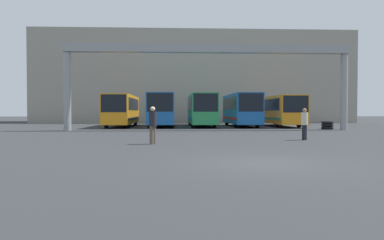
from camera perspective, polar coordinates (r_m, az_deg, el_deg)
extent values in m
plane|color=#2D3033|center=(11.96, 11.09, -6.44)|extent=(200.00, 200.00, 0.00)
cube|color=gray|center=(55.97, 0.21, 6.18)|extent=(44.05, 12.00, 12.59)
cylinder|color=gray|center=(32.55, -18.46, 4.17)|extent=(0.60, 0.60, 6.49)
cylinder|color=gray|center=(34.51, 22.16, 3.98)|extent=(0.60, 0.60, 6.49)
cube|color=gray|center=(31.85, 2.48, 10.82)|extent=(23.89, 0.80, 0.70)
cube|color=orange|center=(39.42, -10.61, 1.59)|extent=(2.46, 10.81, 2.86)
cube|color=black|center=(34.11, -11.86, 2.51)|extent=(2.26, 0.06, 1.60)
cube|color=black|center=(39.43, -10.62, 2.36)|extent=(2.49, 9.19, 1.20)
cube|color=black|center=(39.43, -10.61, 0.26)|extent=(2.49, 10.27, 0.24)
cylinder|color=black|center=(36.62, -12.91, -0.33)|extent=(0.28, 1.10, 1.10)
cylinder|color=black|center=(36.30, -9.59, -0.33)|extent=(0.28, 1.10, 1.10)
cylinder|color=black|center=(42.59, -11.47, -0.08)|extent=(0.28, 1.10, 1.10)
cylinder|color=black|center=(42.31, -8.61, -0.08)|extent=(0.28, 1.10, 1.10)
cube|color=#1959A5|center=(39.22, -4.60, 1.71)|extent=(2.56, 11.11, 2.99)
cube|color=black|center=(33.70, -4.91, 2.71)|extent=(2.35, 0.06, 1.67)
cube|color=black|center=(39.23, -4.60, 2.52)|extent=(2.59, 9.45, 1.26)
cube|color=#268C4C|center=(39.23, -4.60, 0.31)|extent=(2.59, 10.56, 0.24)
cylinder|color=black|center=(36.19, -6.53, -0.34)|extent=(0.28, 1.08, 1.08)
cylinder|color=black|center=(36.11, -2.98, -0.33)|extent=(0.28, 1.08, 1.08)
cylinder|color=black|center=(42.40, -5.97, -0.08)|extent=(0.28, 1.08, 1.08)
cylinder|color=black|center=(42.33, -2.94, -0.08)|extent=(0.28, 1.08, 1.08)
cube|color=#268C4C|center=(39.67, 1.39, 1.69)|extent=(2.43, 11.85, 2.96)
cube|color=black|center=(33.79, 2.11, 2.67)|extent=(2.24, 0.06, 1.66)
cube|color=black|center=(39.68, 1.39, 2.48)|extent=(2.46, 10.08, 1.24)
cube|color=#1966B2|center=(39.68, 1.39, 0.32)|extent=(2.46, 11.26, 0.24)
cylinder|color=black|center=(36.31, 0.10, -0.32)|extent=(0.28, 1.08, 1.08)
cylinder|color=black|center=(36.48, 3.42, -0.32)|extent=(0.28, 1.08, 1.08)
cylinder|color=black|center=(42.94, -0.33, -0.06)|extent=(0.28, 1.08, 1.08)
cylinder|color=black|center=(43.08, 2.48, -0.06)|extent=(0.28, 1.08, 1.08)
cube|color=#1959A5|center=(39.44, 7.46, 1.70)|extent=(2.49, 10.34, 2.99)
cube|color=black|center=(34.39, 8.98, 2.67)|extent=(2.29, 0.06, 1.67)
cube|color=black|center=(39.44, 7.47, 2.51)|extent=(2.52, 8.79, 1.26)
cube|color=red|center=(39.44, 7.46, 0.31)|extent=(2.52, 9.83, 0.24)
cylinder|color=black|center=(36.42, 6.58, -0.34)|extent=(0.28, 1.07, 1.07)
cylinder|color=black|center=(36.83, 9.91, -0.33)|extent=(0.28, 1.07, 1.07)
cylinder|color=black|center=(42.14, 5.31, -0.10)|extent=(0.28, 1.07, 1.07)
cylinder|color=black|center=(42.50, 8.21, -0.10)|extent=(0.28, 1.07, 1.07)
cube|color=orange|center=(40.69, 13.11, 1.52)|extent=(2.56, 11.00, 2.78)
cube|color=black|center=(35.45, 15.53, 2.36)|extent=(2.36, 0.06, 1.56)
cube|color=black|center=(40.69, 13.12, 2.24)|extent=(2.59, 9.35, 1.17)
cube|color=#268C4C|center=(40.69, 13.11, 0.27)|extent=(2.59, 10.45, 0.24)
cylinder|color=black|center=(37.44, 12.73, -0.41)|extent=(0.28, 0.94, 0.94)
cylinder|color=black|center=(38.09, 15.99, -0.40)|extent=(0.28, 0.94, 0.94)
cylinder|color=black|center=(43.40, 10.57, -0.16)|extent=(0.28, 0.94, 0.94)
cylinder|color=black|center=(43.97, 13.41, -0.15)|extent=(0.28, 0.94, 0.94)
cylinder|color=brown|center=(18.45, -5.82, -2.31)|extent=(0.20, 0.20, 0.87)
cylinder|color=brown|center=(18.32, -6.17, -2.34)|extent=(0.20, 0.20, 0.87)
cylinder|color=black|center=(18.35, -6.00, 0.17)|extent=(0.38, 0.38, 0.73)
sphere|color=beige|center=(18.34, -6.01, 1.68)|extent=(0.24, 0.24, 0.24)
cylinder|color=black|center=(21.70, 16.66, -1.84)|extent=(0.19, 0.19, 0.84)
cylinder|color=black|center=(21.85, 16.85, -1.82)|extent=(0.19, 0.19, 0.84)
cylinder|color=beige|center=(21.75, 16.77, 0.20)|extent=(0.37, 0.37, 0.70)
sphere|color=#8C6647|center=(21.74, 16.78, 1.43)|extent=(0.23, 0.23, 0.23)
torus|color=black|center=(35.14, 19.92, -1.15)|extent=(1.04, 1.04, 0.24)
torus|color=black|center=(35.13, 19.92, -0.76)|extent=(1.04, 1.04, 0.24)
torus|color=black|center=(35.12, 19.92, -0.36)|extent=(1.04, 1.04, 0.24)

